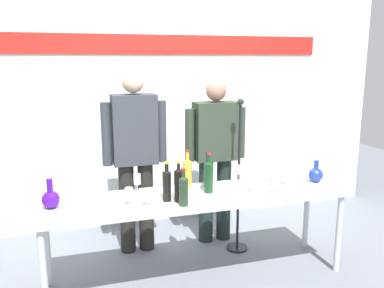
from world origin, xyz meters
name	(u,v)px	position (x,y,z in m)	size (l,w,h in m)	color
ground_plane	(197,277)	(0.00, 0.00, 0.00)	(10.00, 10.00, 0.00)	slate
back_wall	(159,85)	(0.00, 1.36, 1.50)	(5.19, 0.11, 3.00)	white
display_table	(197,202)	(0.00, 0.00, 0.67)	(2.46, 0.59, 0.72)	silver
decanter_blue_left	(51,199)	(-1.10, 0.02, 0.80)	(0.13, 0.13, 0.22)	#431193
decanter_blue_right	(316,174)	(1.10, 0.02, 0.79)	(0.12, 0.12, 0.19)	#1F3699
presenter_left	(135,152)	(-0.39, 0.65, 0.95)	(0.58, 0.22, 1.68)	black
presenter_right	(215,152)	(0.39, 0.65, 0.91)	(0.60, 0.22, 1.59)	#1B2825
wine_bottle_0	(167,184)	(-0.27, -0.07, 0.86)	(0.06, 0.06, 0.31)	black
wine_bottle_1	(208,172)	(0.15, 0.18, 0.85)	(0.07, 0.07, 0.30)	black
wine_bottle_2	(184,189)	(-0.17, -0.20, 0.85)	(0.07, 0.07, 0.28)	#233622
wine_bottle_3	(209,175)	(0.10, 0.03, 0.87)	(0.07, 0.07, 0.33)	#153C1D
wine_bottle_4	(188,171)	(-0.01, 0.24, 0.85)	(0.07, 0.07, 0.31)	gold
wine_bottle_5	(179,184)	(-0.18, -0.11, 0.86)	(0.07, 0.07, 0.31)	black
wine_glass_left_0	(129,193)	(-0.56, -0.09, 0.82)	(0.06, 0.06, 0.14)	white
wine_glass_left_1	(137,179)	(-0.45, 0.20, 0.83)	(0.06, 0.06, 0.15)	white
wine_glass_left_2	(147,194)	(-0.43, -0.15, 0.82)	(0.06, 0.06, 0.13)	white
wine_glass_right_0	(253,180)	(0.45, -0.07, 0.83)	(0.06, 0.06, 0.14)	white
wine_glass_right_1	(275,182)	(0.60, -0.15, 0.82)	(0.06, 0.06, 0.14)	white
wine_glass_right_2	(276,176)	(0.68, -0.02, 0.82)	(0.07, 0.07, 0.14)	white
wine_glass_right_3	(287,173)	(0.80, 0.02, 0.83)	(0.06, 0.06, 0.15)	white
wine_glass_right_4	(239,170)	(0.46, 0.24, 0.83)	(0.07, 0.07, 0.14)	white
wine_glass_right_5	(278,170)	(0.76, 0.11, 0.84)	(0.07, 0.07, 0.16)	white
microphone_stand	(238,202)	(0.52, 0.38, 0.47)	(0.20, 0.20, 1.44)	black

